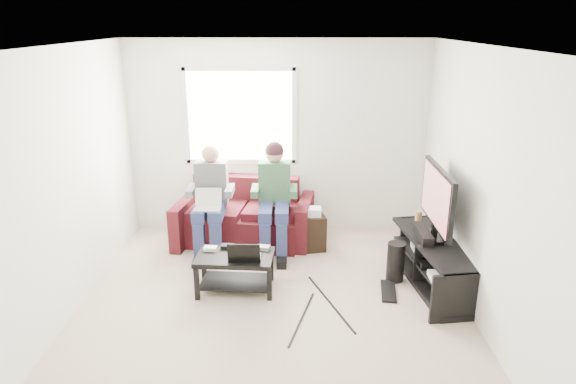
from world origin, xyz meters
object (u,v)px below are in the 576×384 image
Objects in this scene: sofa at (245,219)px; end_table at (312,230)px; subwoofer at (396,262)px; tv at (437,199)px; coffee_table at (235,264)px; tv_stand at (434,265)px.

sofa is 0.92m from end_table.
sofa is 4.08× the size of subwoofer.
end_table is (-1.32, 0.83, -0.72)m from tv.
coffee_table is 1.80m from subwoofer.
tv_stand reaches higher than subwoofer.
tv_stand is at bearing -13.60° from subwoofer.
sofa reaches higher than coffee_table.
tv reaches higher than end_table.
sofa is at bearing 163.01° from end_table.
subwoofer is at bearing 166.40° from tv_stand.
end_table is at bearing 137.79° from subwoofer.
tv_stand is at bearing -35.16° from end_table.
tv is 1.96× the size of end_table.
sofa is 3.31× the size of end_table.
tv reaches higher than subwoofer.
tv is 1.71m from end_table.
coffee_table is (0.01, -1.33, -0.00)m from sofa.
end_table is at bearing 144.84° from tv_stand.
tv_stand is (2.19, 0.14, -0.07)m from coffee_table.
coffee_table is at bearing -172.56° from subwoofer.
subwoofer is 1.24m from end_table.
tv_stand is 0.41m from subwoofer.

